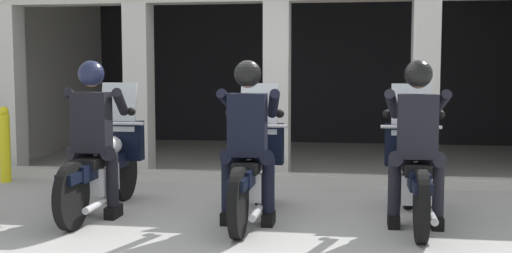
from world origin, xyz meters
name	(u,v)px	position (x,y,z in m)	size (l,w,h in m)	color
ground_plane	(285,170)	(0.00, 3.00, 0.00)	(80.00, 80.00, 0.00)	#999993
station_building	(293,45)	(-0.05, 4.78, 1.91)	(9.03, 4.82, 3.00)	black
kerb_strip	(272,178)	(-0.05, 1.91, 0.06)	(8.53, 0.24, 0.12)	#B7B5AD
motorcycle_left	(105,164)	(-1.59, -0.03, 0.50)	(0.62, 2.04, 1.35)	black
police_officer_left	(93,125)	(-1.59, -0.32, 0.94)	(0.63, 0.61, 1.58)	black
motorcycle_center	(253,168)	(0.00, -0.09, 0.50)	(0.62, 2.04, 1.35)	black
police_officer_center	(248,128)	(0.00, -0.38, 0.94)	(0.63, 0.61, 1.58)	black
motorcycle_right	(413,171)	(1.59, 0.01, 0.50)	(0.62, 2.04, 1.35)	black
police_officer_right	(417,129)	(1.59, -0.27, 0.94)	(0.63, 0.61, 1.58)	black
bollard_kerbside	(5,144)	(-3.55, 1.42, 0.50)	(0.14, 0.14, 1.01)	yellow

